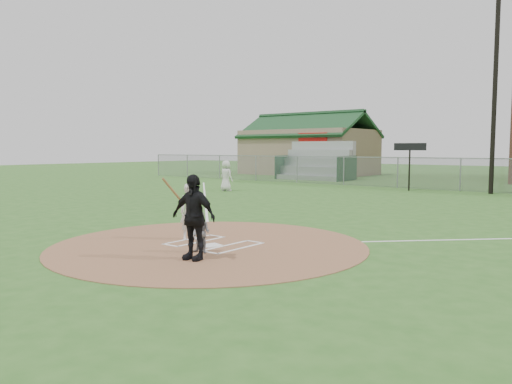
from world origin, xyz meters
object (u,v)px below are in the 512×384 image
Objects in this scene: umpire at (193,217)px; ondeck_player at (226,176)px; home_plate at (212,245)px; catcher at (201,232)px; batter_at_plate at (190,211)px.

ondeck_player is (-12.10, 14.54, -0.08)m from umpire.
catcher is (0.40, -0.80, 0.50)m from home_plate.
umpire is 1.07× the size of ondeck_player.
ondeck_player is at bearing 128.48° from batter_at_plate.
home_plate is 0.23× the size of umpire.
catcher is 0.86m from umpire.
home_plate is 0.45× the size of catcher.
home_plate is 0.25× the size of ondeck_player.
home_plate is at bearing 109.61° from umpire.
batter_at_plate reaches higher than catcher.
catcher is at bearing 112.07° from umpire.
umpire reaches higher than home_plate.
home_plate is at bearing 135.79° from ondeck_player.
catcher is at bearing -63.15° from home_plate.
batter_at_plate is (-1.54, 1.11, 0.29)m from catcher.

